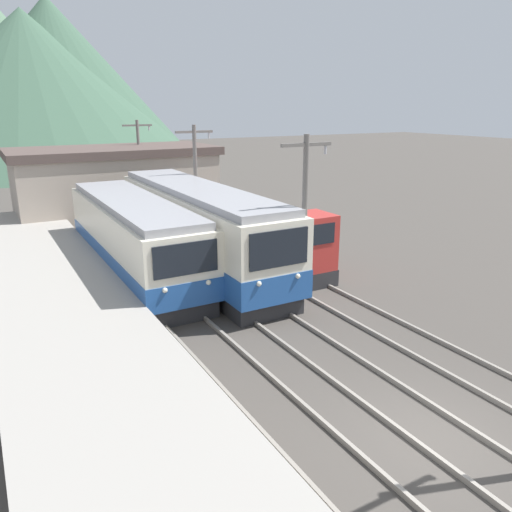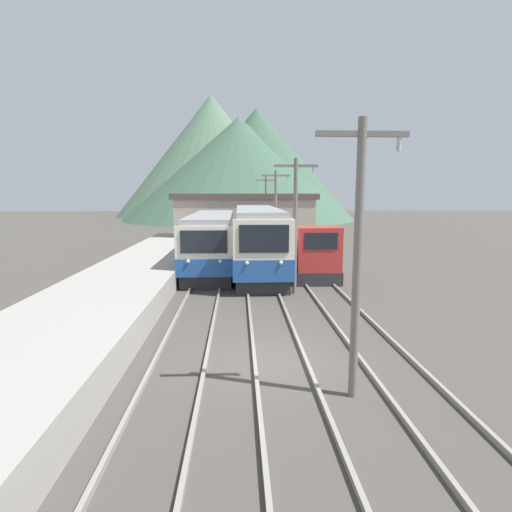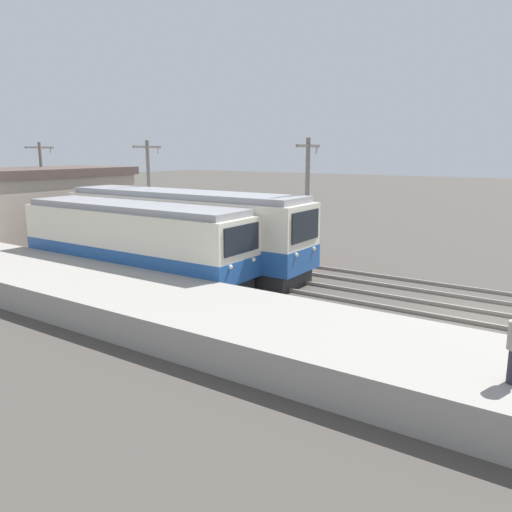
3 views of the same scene
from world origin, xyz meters
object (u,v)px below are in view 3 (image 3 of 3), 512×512
catenary_mast_far (149,193)px  catenary_mast_distant (43,186)px  shunting_locomotive (259,241)px  commuter_train_center (183,233)px  catenary_mast_mid (307,203)px  commuter_train_left (134,244)px

catenary_mast_far → catenary_mast_distant: same height
shunting_locomotive → commuter_train_center: bearing=139.8°
commuter_train_center → shunting_locomotive: bearing=-40.2°
shunting_locomotive → catenary_mast_far: bearing=103.4°
shunting_locomotive → catenary_mast_mid: 4.46m
commuter_train_left → catenary_mast_mid: size_ratio=1.93×
commuter_train_left → shunting_locomotive: size_ratio=2.33×
shunting_locomotive → catenary_mast_distant: bearing=95.3°
commuter_train_left → catenary_mast_distant: size_ratio=1.93×
catenary_mast_mid → catenary_mast_far: bearing=90.0°
commuter_train_left → catenary_mast_distant: catenary_mast_distant is taller
commuter_train_left → catenary_mast_mid: (4.31, -6.53, 1.85)m
commuter_train_left → catenary_mast_far: 5.73m
shunting_locomotive → catenary_mast_mid: catenary_mast_mid is taller
catenary_mast_distant → commuter_train_center: bearing=-96.3°
catenary_mast_mid → catenary_mast_far: 9.82m
commuter_train_center → catenary_mast_mid: (1.51, -6.08, 1.69)m
commuter_train_left → catenary_mast_distant: (4.31, 13.11, 1.85)m
commuter_train_center → commuter_train_left: bearing=170.9°
commuter_train_left → catenary_mast_far: catenary_mast_far is taller
shunting_locomotive → catenary_mast_distant: catenary_mast_distant is taller
catenary_mast_mid → catenary_mast_far: size_ratio=1.00×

